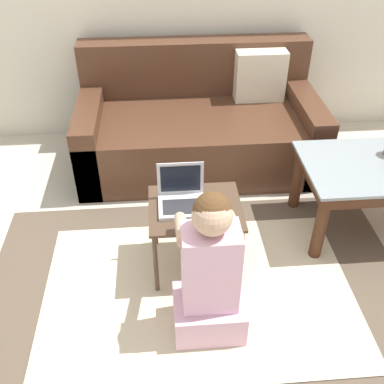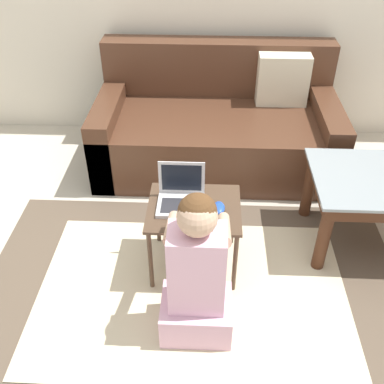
{
  "view_description": "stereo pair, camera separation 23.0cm",
  "coord_description": "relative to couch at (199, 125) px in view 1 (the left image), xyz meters",
  "views": [
    {
      "loc": [
        -0.14,
        -1.78,
        1.87
      ],
      "look_at": [
        0.01,
        0.05,
        0.48
      ],
      "focal_mm": 42.0,
      "sensor_mm": 36.0,
      "label": 1
    },
    {
      "loc": [
        0.09,
        -1.79,
        1.87
      ],
      "look_at": [
        0.01,
        0.05,
        0.48
      ],
      "focal_mm": 42.0,
      "sensor_mm": 36.0,
      "label": 2
    }
  ],
  "objects": [
    {
      "name": "ground_plane",
      "position": [
        -0.15,
        -1.12,
        -0.28
      ],
      "size": [
        16.0,
        16.0,
        0.0
      ],
      "primitive_type": "plane",
      "color": "beige"
    },
    {
      "name": "coffee_table",
      "position": [
        0.99,
        -0.88,
        0.11
      ],
      "size": [
        0.94,
        0.58,
        0.46
      ],
      "color": "gray",
      "rests_on": "ground_plane"
    },
    {
      "name": "laptop",
      "position": [
        -0.19,
        -1.1,
        0.18
      ],
      "size": [
        0.24,
        0.2,
        0.21
      ],
      "color": "silver",
      "rests_on": "laptop_desk"
    },
    {
      "name": "couch",
      "position": [
        0.0,
        0.0,
        0.0
      ],
      "size": [
        1.68,
        0.91,
        0.8
      ],
      "color": "#4C2D1E",
      "rests_on": "ground_plane"
    },
    {
      "name": "area_rug",
      "position": [
        -0.13,
        -1.33,
        -0.27
      ],
      "size": [
        2.26,
        1.51,
        0.01
      ],
      "color": "brown",
      "rests_on": "ground_plane"
    },
    {
      "name": "computer_mouse",
      "position": [
        0.0,
        -1.14,
        0.16
      ],
      "size": [
        0.06,
        0.1,
        0.04
      ],
      "color": "#234CB2",
      "rests_on": "laptop_desk"
    },
    {
      "name": "person_seated",
      "position": [
        -0.1,
        -1.54,
        0.08
      ],
      "size": [
        0.33,
        0.41,
        0.81
      ],
      "color": "#E5B2CC",
      "rests_on": "ground_plane"
    },
    {
      "name": "laptop_desk",
      "position": [
        -0.13,
        -1.12,
        0.08
      ],
      "size": [
        0.48,
        0.41,
        0.42
      ],
      "color": "#4C3828",
      "rests_on": "ground_plane"
    }
  ]
}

